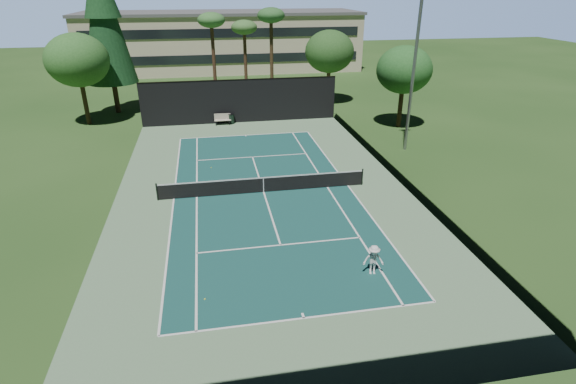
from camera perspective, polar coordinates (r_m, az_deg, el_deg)
name	(u,v)px	position (r m, az deg, el deg)	size (l,w,h in m)	color
ground	(264,192)	(28.08, -3.11, -0.04)	(160.00, 160.00, 0.00)	#274A1B
apron_slab	(264,192)	(28.08, -3.11, -0.03)	(18.00, 32.00, 0.01)	#628A60
court_surface	(264,192)	(28.07, -3.11, -0.01)	(10.97, 23.77, 0.01)	#164944
court_lines	(264,192)	(28.07, -3.11, 0.00)	(11.07, 23.87, 0.01)	white
tennis_net	(263,184)	(27.85, -3.14, 1.00)	(12.90, 0.10, 1.10)	black
fence	(263,162)	(27.36, -3.22, 3.84)	(18.04, 32.05, 4.03)	black
player	(373,260)	(20.44, 10.80, -8.46)	(0.93, 0.53, 1.43)	white
tennis_ball_a	(205,299)	(19.27, -10.52, -13.22)	(0.07, 0.07, 0.07)	#EBF136
tennis_ball_b	(215,185)	(29.31, -9.20, 0.84)	(0.06, 0.06, 0.06)	#DDF537
tennis_ball_c	(296,175)	(30.44, 0.96, 2.11)	(0.07, 0.07, 0.07)	yellow
tennis_ball_d	(211,168)	(32.22, -9.73, 3.06)	(0.08, 0.08, 0.08)	#C7DE32
park_bench	(223,119)	(42.38, -8.31, 9.18)	(1.50, 0.45, 1.02)	beige
trash_bin	(231,119)	(42.60, -7.19, 9.23)	(0.56, 0.56, 0.95)	black
pine_tree	(102,11)	(48.19, -22.51, 20.43)	(4.80, 4.80, 15.00)	#432E1D
palm_a	(211,24)	(49.44, -9.70, 20.32)	(2.80, 2.80, 9.32)	#4B2F20
palm_b	(244,30)	(51.70, -5.58, 19.79)	(2.80, 2.80, 8.42)	#4D3221
palm_c	(271,19)	(48.92, -2.17, 21.06)	(2.80, 2.80, 9.77)	#46321E
decid_tree_a	(329,52)	(49.49, 5.29, 17.32)	(5.12, 5.12, 7.62)	#4F3822
decid_tree_b	(404,70)	(41.57, 14.54, 14.77)	(4.80, 4.80, 7.14)	#402E1B
decid_tree_c	(77,60)	(45.06, -25.19, 14.89)	(5.44, 5.44, 8.09)	#43321D
campus_building	(223,41)	(71.75, -8.28, 18.50)	(40.50, 12.50, 8.30)	beige
light_pole	(414,65)	(35.15, 15.74, 15.22)	(0.90, 0.25, 12.22)	gray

